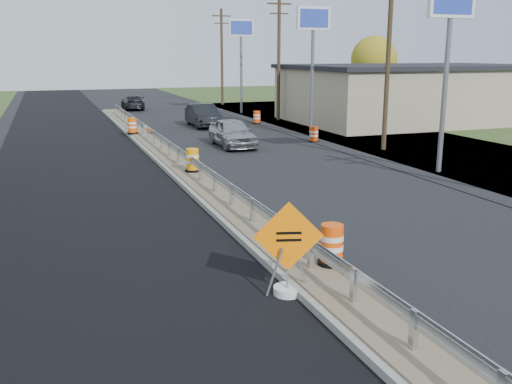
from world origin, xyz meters
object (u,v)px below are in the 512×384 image
object	(u,v)px
barrel_median_far	(132,126)
car_dark_mid	(203,116)
barrel_median_near	(332,245)
barrel_shoulder_far	(210,110)
barrel_median_mid	(193,161)
barrel_shoulder_near	(314,135)
barrel_shoulder_mid	(257,118)
caution_sign	(288,272)
car_silver	(232,133)
car_dark_far	(133,102)

from	to	relation	value
barrel_median_far	car_dark_mid	xyz separation A→B (m)	(5.53, 3.66, 0.09)
barrel_median_near	barrel_shoulder_far	world-z (taller)	barrel_median_near
car_dark_mid	barrel_median_far	bearing A→B (deg)	-145.90
barrel_median_mid	barrel_shoulder_near	xyz separation A→B (m)	(9.07, 7.06, -0.26)
barrel_shoulder_mid	barrel_shoulder_far	distance (m)	7.04
caution_sign	barrel_shoulder_far	size ratio (longest dim) A/B	2.30
car_silver	car_dark_far	xyz separation A→B (m)	(-2.04, 24.01, -0.12)
barrel_median_far	car_dark_far	world-z (taller)	car_dark_far
caution_sign	car_dark_mid	world-z (taller)	caution_sign
car_silver	barrel_median_near	bearing A→B (deg)	-100.46
barrel_median_far	barrel_shoulder_mid	size ratio (longest dim) A/B	1.05
barrel_shoulder_near	barrel_shoulder_far	size ratio (longest dim) A/B	0.99
barrel_median_mid	car_dark_mid	distance (m)	17.07
barrel_median_near	barrel_median_mid	size ratio (longest dim) A/B	1.00
barrel_median_near	car_silver	xyz separation A→B (m)	(3.63, 18.90, 0.08)
caution_sign	barrel_median_near	world-z (taller)	caution_sign
barrel_median_near	barrel_shoulder_far	distance (m)	36.05
caution_sign	barrel_median_near	distance (m)	1.66
caution_sign	car_dark_far	xyz separation A→B (m)	(3.04, 43.69, 0.13)
barrel_median_mid	car_dark_mid	bearing A→B (deg)	73.48
caution_sign	car_dark_mid	distance (m)	29.53
barrel_shoulder_far	car_dark_mid	distance (m)	7.64
barrel_median_near	barrel_median_far	size ratio (longest dim) A/B	0.99
barrel_shoulder_near	car_silver	xyz separation A→B (m)	(-5.02, 0.05, 0.35)
car_dark_mid	barrel_shoulder_near	bearing A→B (deg)	-64.98
barrel_shoulder_mid	barrel_median_near	bearing A→B (deg)	-106.85
barrel_shoulder_far	barrel_median_near	bearing A→B (deg)	-101.03
car_dark_far	barrel_shoulder_far	bearing A→B (deg)	127.21
car_dark_mid	barrel_median_mid	bearing A→B (deg)	-105.90
car_silver	car_dark_mid	xyz separation A→B (m)	(0.80, 9.25, 0.01)
car_dark_mid	barrel_shoulder_mid	bearing A→B (deg)	6.14
barrel_shoulder_near	car_dark_far	world-z (taller)	car_dark_far
caution_sign	car_dark_far	world-z (taller)	caution_sign
barrel_median_near	car_silver	bearing A→B (deg)	79.12
barrel_median_far	barrel_shoulder_mid	xyz separation A→B (m)	(9.75, 4.07, -0.25)
caution_sign	barrel_median_near	xyz separation A→B (m)	(1.45, 0.78, 0.17)
barrel_median_near	barrel_shoulder_mid	size ratio (longest dim) A/B	1.04
barrel_median_mid	car_dark_far	bearing A→B (deg)	86.30
barrel_median_near	barrel_shoulder_near	size ratio (longest dim) A/B	1.08
barrel_shoulder_far	car_dark_far	distance (m)	9.21
barrel_shoulder_mid	caution_sign	bearing A→B (deg)	-108.99
barrel_median_far	car_dark_mid	world-z (taller)	car_dark_mid
barrel_median_mid	car_dark_mid	xyz separation A→B (m)	(4.85, 16.36, 0.10)
barrel_median_mid	car_silver	world-z (taller)	car_silver
caution_sign	barrel_shoulder_far	bearing A→B (deg)	93.16
car_dark_far	barrel_shoulder_mid	bearing A→B (deg)	118.22
barrel_shoulder_mid	car_dark_far	xyz separation A→B (m)	(-7.06, 14.35, 0.21)
barrel_shoulder_near	car_dark_mid	bearing A→B (deg)	114.40
barrel_median_near	car_dark_mid	world-z (taller)	car_dark_mid
barrel_median_near	barrel_shoulder_near	world-z (taller)	barrel_median_near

